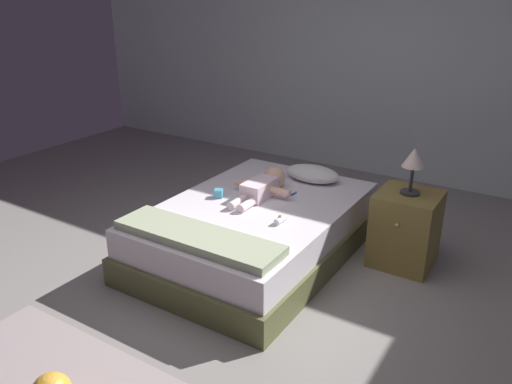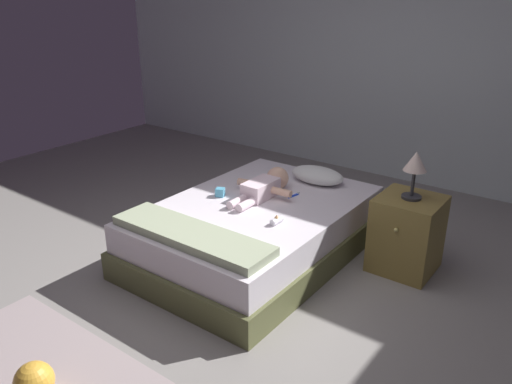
# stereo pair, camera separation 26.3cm
# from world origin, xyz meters

# --- Properties ---
(ground_plane) EXTENTS (8.00, 8.00, 0.00)m
(ground_plane) POSITION_xyz_m (0.00, 0.00, 0.00)
(ground_plane) COLOR gray
(wall_behind_bed) EXTENTS (8.00, 0.12, 2.82)m
(wall_behind_bed) POSITION_xyz_m (0.00, 3.00, 1.41)
(wall_behind_bed) COLOR silver
(wall_behind_bed) RESTS_ON ground_plane
(bed) EXTENTS (1.30, 1.90, 0.42)m
(bed) POSITION_xyz_m (-0.19, 0.66, 0.21)
(bed) COLOR brown
(bed) RESTS_ON ground_plane
(pillow) EXTENTS (0.47, 0.27, 0.13)m
(pillow) POSITION_xyz_m (-0.06, 1.34, 0.49)
(pillow) COLOR white
(pillow) RESTS_ON bed
(baby) EXTENTS (0.49, 0.65, 0.18)m
(baby) POSITION_xyz_m (-0.25, 0.87, 0.50)
(baby) COLOR white
(baby) RESTS_ON bed
(toothbrush) EXTENTS (0.04, 0.12, 0.02)m
(toothbrush) POSITION_xyz_m (-0.05, 0.97, 0.43)
(toothbrush) COLOR blue
(toothbrush) RESTS_ON bed
(nightstand) EXTENTS (0.44, 0.47, 0.56)m
(nightstand) POSITION_xyz_m (0.81, 1.15, 0.28)
(nightstand) COLOR olive
(nightstand) RESTS_ON ground_plane
(lamp) EXTENTS (0.16, 0.16, 0.34)m
(lamp) POSITION_xyz_m (0.81, 1.15, 0.81)
(lamp) COLOR #333338
(lamp) RESTS_ON nightstand
(toy_ball) EXTENTS (0.20, 0.20, 0.20)m
(toy_ball) POSITION_xyz_m (-0.19, -1.20, 0.11)
(toy_ball) COLOR gold
(toy_ball) RESTS_ON rug
(blanket) EXTENTS (1.17, 0.32, 0.06)m
(blanket) POSITION_xyz_m (-0.19, -0.04, 0.45)
(blanket) COLOR #A9B592
(blanket) RESTS_ON bed
(toy_block) EXTENTS (0.09, 0.09, 0.06)m
(toy_block) POSITION_xyz_m (-0.52, 0.63, 0.45)
(toy_block) COLOR #54ADD3
(toy_block) RESTS_ON bed
(baby_bottle) EXTENTS (0.05, 0.10, 0.07)m
(baby_bottle) POSITION_xyz_m (0.12, 0.48, 0.45)
(baby_bottle) COLOR white
(baby_bottle) RESTS_ON bed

